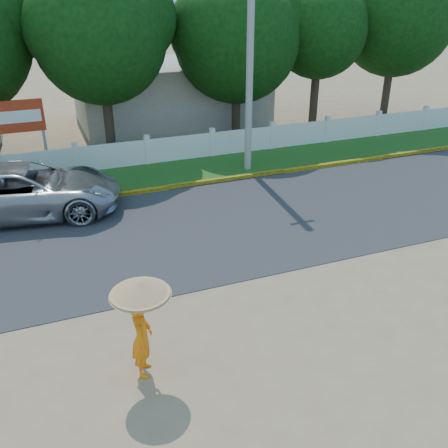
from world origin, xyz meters
name	(u,v)px	position (x,y,z in m)	size (l,w,h in m)	color
ground	(253,303)	(0.00, 0.00, 0.00)	(120.00, 120.00, 0.00)	#9E8460
road	(196,228)	(0.00, 4.50, 0.01)	(60.00, 7.00, 0.02)	#38383A
grass_verge	(157,175)	(0.00, 9.75, 0.01)	(60.00, 3.50, 0.03)	#2D601E
curb	(167,188)	(0.00, 8.05, 0.08)	(40.00, 0.18, 0.16)	yellow
fence	(148,152)	(0.00, 11.20, 0.55)	(40.00, 0.10, 1.10)	silver
building_near	(171,92)	(3.00, 18.00, 1.60)	(10.00, 6.00, 3.20)	#B7AD99
utility_pole	(250,62)	(3.81, 9.04, 4.41)	(0.28, 0.28, 8.83)	gray
vehicle	(24,191)	(-5.07, 7.60, 0.89)	(2.94, 6.38, 1.77)	#A4A8AC
monk_with_parasol	(141,315)	(-3.06, -1.40, 1.43)	(1.21, 1.21, 2.20)	orange
billboard	(13,121)	(-5.20, 12.30, 2.14)	(2.50, 0.13, 2.95)	gray
tree_row	(151,37)	(1.17, 14.13, 4.93)	(35.41, 7.52, 8.46)	#473828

